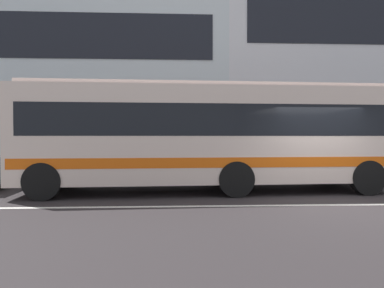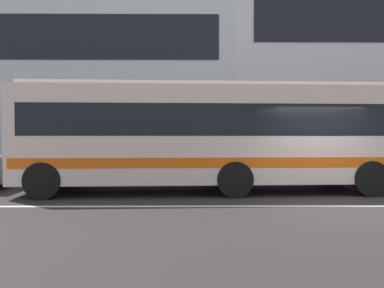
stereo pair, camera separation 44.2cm
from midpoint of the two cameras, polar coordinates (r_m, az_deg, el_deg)
ground_plane at (r=9.29m, az=24.30°, el=-9.31°), size 160.00×160.00×0.00m
lane_centre_line at (r=9.29m, az=24.30°, el=-9.28°), size 60.00×0.16×0.01m
apartment_block_left at (r=25.44m, az=-20.00°, el=10.84°), size 22.04×10.73×11.90m
transit_bus at (r=10.68m, az=3.56°, el=1.76°), size 11.14×3.11×3.23m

